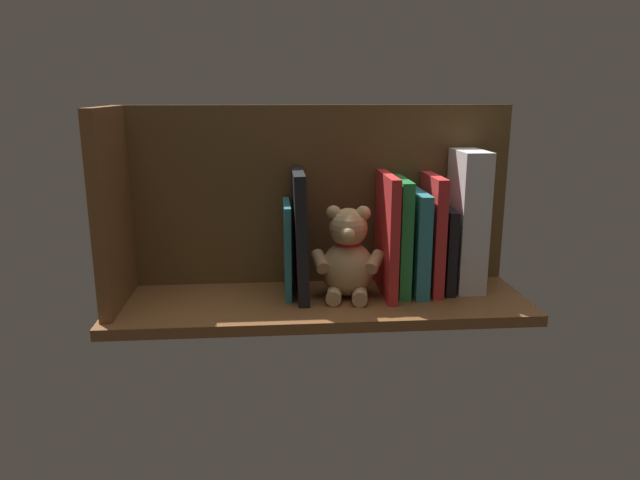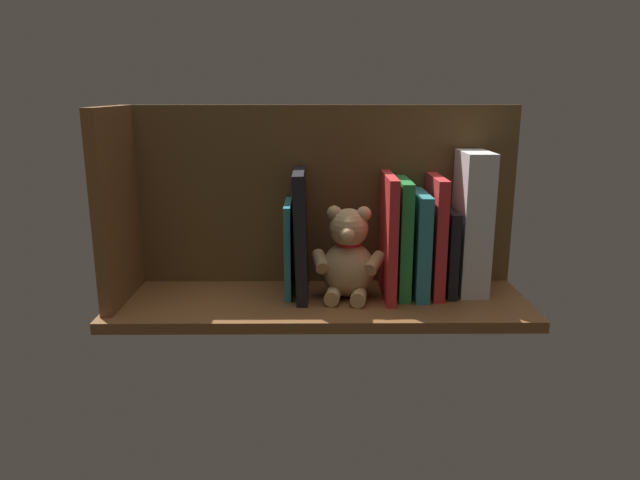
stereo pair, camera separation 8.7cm
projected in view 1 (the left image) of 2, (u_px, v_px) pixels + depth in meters
ground_plane at (320, 302)px, 123.20cm from camera, size 85.79×28.16×2.20cm
shelf_back_panel at (316, 196)px, 129.54cm from camera, size 85.79×1.50×39.14cm
shelf_side_divider at (112, 209)px, 114.84cm from camera, size 2.40×22.16×39.14cm
dictionary_thick_white at (467, 221)px, 125.98cm from camera, size 5.93×12.52×29.98cm
book_0 at (444, 248)px, 126.77cm from camera, size 2.01×13.32×18.01cm
book_1 at (432, 234)px, 125.07cm from camera, size 2.29×14.58×24.95cm
book_2 at (416, 242)px, 124.85cm from camera, size 2.86×15.29×21.72cm
book_3 at (400, 236)px, 124.55cm from camera, size 2.57×14.66×24.38cm
book_4 at (387, 235)px, 122.87cm from camera, size 1.97×17.32×25.51cm
teddy_bear at (348, 257)px, 122.01cm from camera, size 15.49×13.52×19.31cm
book_5 at (300, 234)px, 121.65cm from camera, size 2.98×16.65×26.35cm
book_6 at (287, 248)px, 123.69cm from camera, size 1.35×13.70×19.58cm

